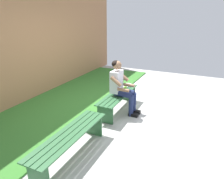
% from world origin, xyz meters
% --- Properties ---
extents(ground_plane, '(10.00, 7.00, 0.04)m').
position_xyz_m(ground_plane, '(0.95, 1.00, -0.02)').
color(ground_plane, '#B2B2AD').
extents(grass_strip, '(9.00, 2.15, 0.03)m').
position_xyz_m(grass_strip, '(0.95, -1.43, 0.01)').
color(grass_strip, '#387A2D').
rests_on(grass_strip, ground).
extents(brick_wall, '(9.50, 0.24, 3.14)m').
position_xyz_m(brick_wall, '(0.50, -2.53, 1.57)').
color(brick_wall, '#B27A51').
rests_on(brick_wall, ground).
extents(bench_near, '(1.62, 0.41, 0.43)m').
position_xyz_m(bench_near, '(0.00, 0.00, 0.32)').
color(bench_near, '#2D6038').
rests_on(bench_near, ground).
extents(bench_far, '(1.68, 0.41, 0.43)m').
position_xyz_m(bench_far, '(1.91, 0.00, 0.33)').
color(bench_far, '#2D6038').
rests_on(bench_far, ground).
extents(person_seated, '(0.50, 0.69, 1.23)m').
position_xyz_m(person_seated, '(0.06, 0.10, 0.67)').
color(person_seated, silver).
rests_on(person_seated, ground).
extents(apple, '(0.09, 0.09, 0.09)m').
position_xyz_m(apple, '(-0.36, 0.03, 0.47)').
color(apple, '#72B738').
rests_on(apple, bench_near).
extents(book_open, '(0.41, 0.16, 0.02)m').
position_xyz_m(book_open, '(-0.59, -0.03, 0.44)').
color(book_open, white).
rests_on(book_open, bench_near).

